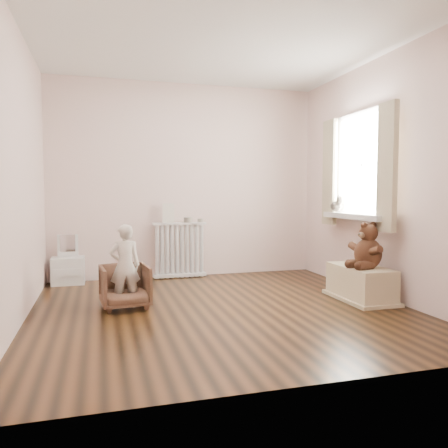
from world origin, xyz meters
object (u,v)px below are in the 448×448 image
object	(u,v)px
toy_vanity	(68,262)
child	(125,266)
armchair	(125,286)
toy_bench	(361,281)
radiator	(180,249)
teddy_bear	(368,238)
plush_cat	(337,204)

from	to	relation	value
toy_vanity	child	distance (m)	1.54
toy_vanity	armchair	size ratio (longest dim) A/B	1.31
toy_vanity	toy_bench	xyz separation A→B (m)	(3.05, -1.70, -0.08)
radiator	armchair	xyz separation A→B (m)	(-0.79, -1.38, -0.18)
armchair	teddy_bear	size ratio (longest dim) A/B	1.00
toy_vanity	teddy_bear	size ratio (longest dim) A/B	1.31
radiator	child	size ratio (longest dim) A/B	0.91
radiator	toy_vanity	size ratio (longest dim) A/B	1.21
radiator	armchair	size ratio (longest dim) A/B	1.58
radiator	toy_bench	bearing A→B (deg)	-46.59
radiator	plush_cat	bearing A→B (deg)	-28.85
radiator	plush_cat	distance (m)	2.12
toy_vanity	toy_bench	bearing A→B (deg)	-29.16
toy_bench	child	bearing A→B (deg)	173.02
armchair	teddy_bear	distance (m)	2.52
radiator	teddy_bear	size ratio (longest dim) A/B	1.58
toy_vanity	radiator	bearing A→B (deg)	1.22
teddy_bear	plush_cat	bearing A→B (deg)	71.80
toy_vanity	armchair	distance (m)	1.49
armchair	plush_cat	xyz separation A→B (m)	(2.57, 0.40, 0.79)
toy_vanity	child	size ratio (longest dim) A/B	0.76
radiator	toy_vanity	distance (m)	1.42
teddy_bear	plush_cat	distance (m)	0.93
teddy_bear	radiator	bearing A→B (deg)	122.40
child	plush_cat	xyz separation A→B (m)	(2.57, 0.45, 0.57)
plush_cat	toy_bench	bearing A→B (deg)	-115.02
toy_vanity	child	bearing A→B (deg)	-66.18
toy_vanity	teddy_bear	distance (m)	3.58
toy_vanity	teddy_bear	world-z (taller)	teddy_bear
radiator	toy_vanity	xyz separation A→B (m)	(-1.41, -0.03, -0.11)
armchair	plush_cat	size ratio (longest dim) A/B	1.98
toy_bench	plush_cat	xyz separation A→B (m)	(0.14, 0.75, 0.80)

